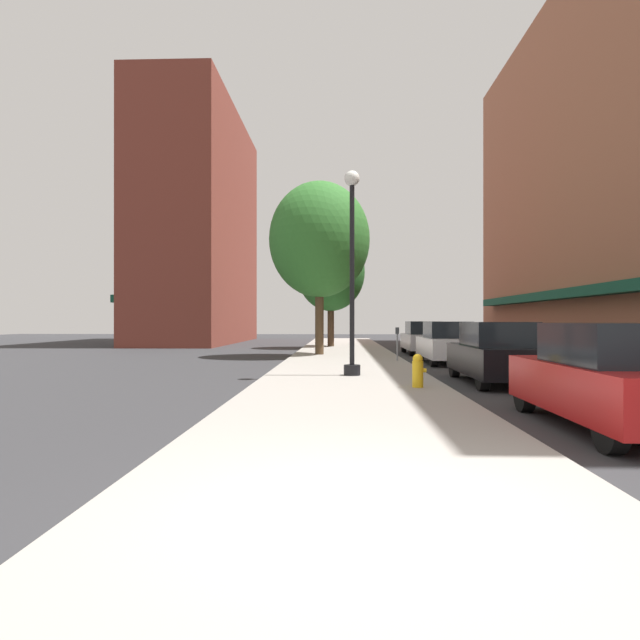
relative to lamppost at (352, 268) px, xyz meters
The scene contains 12 objects.
ground_plane 8.57m from the lamppost, 60.97° to the left, with size 90.00×90.00×0.00m, color #2D2D30.
sidewalk_slab 8.55m from the lamppost, 91.01° to the left, with size 4.80×50.00×0.12m, color gray.
building_far_background 28.80m from the lamppost, 113.25° to the left, with size 6.80×18.00×17.63m.
lamppost is the anchor object (origin of this frame).
fire_hydrant 4.13m from the lamppost, 61.73° to the right, with size 0.33×0.26×0.79m.
parking_meter_near 6.50m from the lamppost, 71.74° to the left, with size 0.14×0.09×1.31m.
tree_near 9.97m from the lamppost, 97.71° to the left, with size 4.69×4.69×8.06m.
tree_mid 17.67m from the lamppost, 92.94° to the left, with size 4.17×4.17×6.95m.
car_red 8.42m from the lamppost, 61.42° to the right, with size 1.80×4.30×1.66m.
car_black 4.63m from the lamppost, 13.30° to the right, with size 1.80×4.30×1.66m.
car_white 7.45m from the lamppost, 56.81° to the left, with size 1.80×4.30×1.66m.
car_silver 12.81m from the lamppost, 72.14° to the left, with size 1.80×4.30×1.66m.
Camera 1 is at (-0.21, -4.61, 1.70)m, focal length 30.48 mm.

